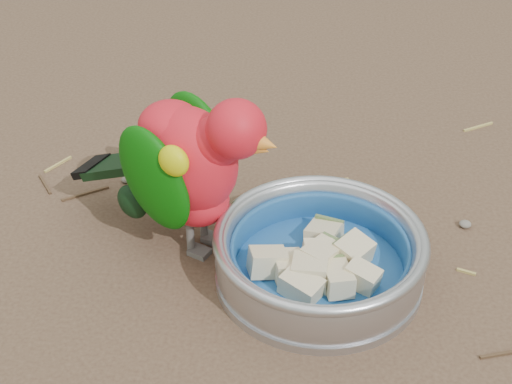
# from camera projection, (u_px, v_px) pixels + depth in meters

# --- Properties ---
(ground) EXTENTS (60.00, 60.00, 0.00)m
(ground) POSITION_uv_depth(u_px,v_px,m) (349.00, 345.00, 0.77)
(ground) COLOR brown
(food_bowl) EXTENTS (0.22, 0.22, 0.02)m
(food_bowl) POSITION_uv_depth(u_px,v_px,m) (319.00, 274.00, 0.84)
(food_bowl) COLOR #B2B2BA
(food_bowl) RESTS_ON ground
(bowl_wall) EXTENTS (0.22, 0.22, 0.04)m
(bowl_wall) POSITION_uv_depth(u_px,v_px,m) (320.00, 252.00, 0.83)
(bowl_wall) COLOR #B2B2BA
(bowl_wall) RESTS_ON food_bowl
(fruit_wedges) EXTENTS (0.13, 0.13, 0.03)m
(fruit_wedges) POSITION_uv_depth(u_px,v_px,m) (320.00, 257.00, 0.83)
(fruit_wedges) COLOR beige
(fruit_wedges) RESTS_ON food_bowl
(lory_parrot) EXTENTS (0.26, 0.21, 0.19)m
(lory_parrot) POSITION_uv_depth(u_px,v_px,m) (191.00, 174.00, 0.84)
(lory_parrot) COLOR red
(lory_parrot) RESTS_ON ground
(ground_debris) EXTENTS (0.90, 0.80, 0.01)m
(ground_debris) POSITION_uv_depth(u_px,v_px,m) (304.00, 318.00, 0.80)
(ground_debris) COLOR tan
(ground_debris) RESTS_ON ground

